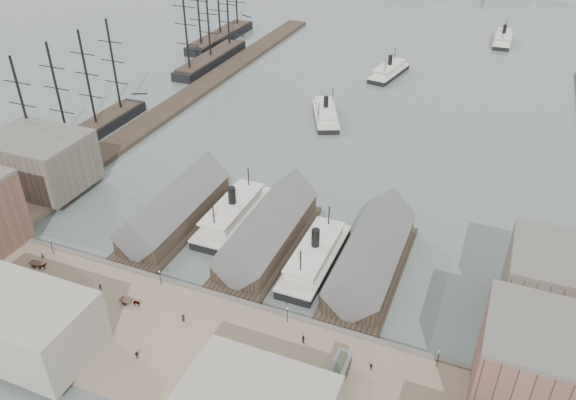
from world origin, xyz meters
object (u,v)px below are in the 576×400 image
at_px(tram, 337,378).
at_px(horse_cart_left, 41,266).
at_px(horse_cart_center, 134,303).
at_px(ferry_docked_west, 233,213).
at_px(horse_cart_right, 310,384).

bearing_deg(tram, horse_cart_left, 174.84).
bearing_deg(tram, horse_cart_center, 175.08).
xyz_separation_m(ferry_docked_west, horse_cart_center, (-3.60, -38.62, 0.31)).
xyz_separation_m(horse_cart_center, horse_cart_right, (41.49, -5.54, -0.07)).
distance_m(ferry_docked_west, tram, 59.50).
relative_size(ferry_docked_west, horse_cart_left, 6.38).
bearing_deg(horse_cart_left, horse_cart_center, -99.19).
relative_size(ferry_docked_west, horse_cart_right, 6.53).
distance_m(ferry_docked_west, horse_cart_center, 38.79).
relative_size(horse_cart_left, horse_cart_right, 1.02).
relative_size(ferry_docked_west, tram, 2.87).
bearing_deg(horse_cart_center, ferry_docked_west, -3.75).
xyz_separation_m(ferry_docked_west, horse_cart_right, (37.90, -44.16, 0.24)).
distance_m(horse_cart_left, horse_cart_center, 26.79).
height_order(ferry_docked_west, tram, ferry_docked_west).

